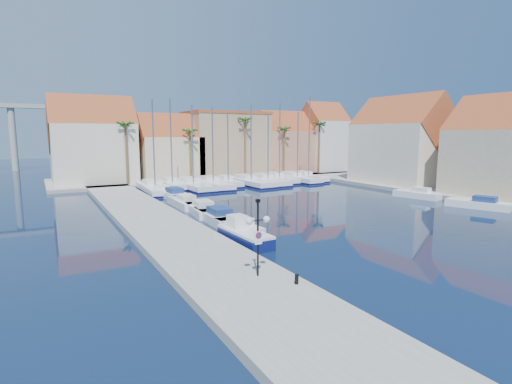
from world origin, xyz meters
TOP-DOWN VIEW (x-y plane):
  - ground at (0.00, 0.00)m, footprint 260.00×260.00m
  - quay_west at (-9.00, 13.50)m, footprint 6.00×77.00m
  - shore_north at (10.00, 48.00)m, footprint 54.00×16.00m
  - shore_east at (32.00, 15.00)m, footprint 12.00×60.00m
  - lamp_post at (-7.89, -1.85)m, footprint 1.43×0.38m
  - bollard at (-6.74, -3.81)m, footprint 0.20×0.20m
  - fishing_boat at (-4.78, 5.90)m, footprint 2.03×5.59m
  - motorboat_west_0 at (-3.73, 8.86)m, footprint 2.13×5.64m
  - motorboat_west_1 at (-3.51, 13.82)m, footprint 2.74×7.56m
  - motorboat_west_2 at (-3.44, 18.02)m, footprint 3.07×7.46m
  - motorboat_west_3 at (-3.69, 22.49)m, footprint 2.22×6.77m
  - motorboat_west_4 at (-3.09, 28.86)m, footprint 2.66×7.19m
  - motorboat_west_5 at (-3.51, 32.19)m, footprint 1.89×5.57m
  - motorboat_east_0 at (24.03, 5.96)m, footprint 3.98×6.66m
  - motorboat_east_1 at (24.02, 14.00)m, footprint 2.96×5.94m
  - sailboat_0 at (-3.83, 35.10)m, footprint 3.62×12.08m
  - sailboat_1 at (-0.74, 37.12)m, footprint 2.31×8.13m
  - sailboat_2 at (1.85, 35.63)m, footprint 3.52×11.83m
  - sailboat_3 at (5.08, 35.82)m, footprint 3.67×11.92m
  - sailboat_4 at (7.88, 36.32)m, footprint 2.62×8.41m
  - sailboat_5 at (11.13, 35.20)m, footprint 3.53×11.68m
  - sailboat_6 at (14.28, 35.31)m, footprint 3.02×11.12m
  - sailboat_7 at (17.14, 36.38)m, footprint 2.78×9.59m
  - sailboat_8 at (20.24, 35.82)m, footprint 3.70×11.33m
  - sailboat_9 at (22.80, 36.00)m, footprint 2.57×9.57m
  - building_0 at (-10.00, 47.00)m, footprint 12.30×9.00m
  - building_1 at (2.00, 47.00)m, footprint 10.30×8.00m
  - building_2 at (13.00, 48.00)m, footprint 14.20×10.20m
  - building_3 at (25.00, 47.00)m, footprint 10.30×8.00m
  - building_4 at (34.00, 46.00)m, footprint 8.30×8.00m
  - building_5 at (32.00, 8.00)m, footprint 9.00×12.30m
  - building_6 at (32.00, 24.00)m, footprint 9.00×14.30m
  - palm_0 at (-6.00, 42.00)m, footprint 2.60×2.60m
  - palm_1 at (4.00, 42.00)m, footprint 2.60×2.60m
  - palm_2 at (14.00, 42.00)m, footprint 2.60×2.60m
  - palm_3 at (22.00, 42.00)m, footprint 2.60×2.60m
  - palm_4 at (30.00, 42.00)m, footprint 2.60×2.60m

SIDE VIEW (x-z plane):
  - ground at x=0.00m, z-range 0.00..0.00m
  - quay_west at x=-9.00m, z-range 0.00..0.50m
  - shore_north at x=10.00m, z-range 0.00..0.50m
  - shore_east at x=32.00m, z-range 0.00..0.50m
  - motorboat_west_1 at x=-3.51m, z-range -0.19..1.21m
  - motorboat_west_5 at x=-3.51m, z-range -0.19..1.21m
  - motorboat_west_0 at x=-3.73m, z-range -0.19..1.21m
  - motorboat_west_2 at x=-3.44m, z-range -0.19..1.21m
  - motorboat_west_3 at x=-3.69m, z-range -0.19..1.21m
  - motorboat_west_4 at x=-3.09m, z-range -0.19..1.21m
  - motorboat_east_0 at x=24.03m, z-range -0.19..1.21m
  - motorboat_east_1 at x=24.02m, z-range -0.19..1.21m
  - sailboat_6 at x=14.28m, z-range -4.96..6.07m
  - sailboat_3 at x=5.08m, z-range -5.36..6.47m
  - sailboat_2 at x=1.85m, z-range -5.49..6.60m
  - sailboat_8 at x=20.24m, z-range -5.23..6.35m
  - sailboat_0 at x=-3.83m, z-range -5.74..6.87m
  - sailboat_5 at x=11.13m, z-range -5.62..6.75m
  - sailboat_4 at x=7.88m, z-range -5.01..6.20m
  - sailboat_7 at x=17.14m, z-range -5.98..7.19m
  - sailboat_9 at x=22.80m, z-range -6.47..7.71m
  - sailboat_1 at x=-0.74m, z-range -5.88..7.15m
  - fishing_boat at x=-4.78m, z-range -0.32..1.61m
  - bollard at x=-6.74m, z-range 0.50..1.01m
  - lamp_post at x=-7.89m, z-range 1.16..5.35m
  - building_1 at x=2.00m, z-range -0.20..10.80m
  - building_3 at x=25.00m, z-range -0.14..11.86m
  - building_5 at x=32.00m, z-range -0.29..12.21m
  - building_2 at x=13.00m, z-range 0.51..12.01m
  - building_6 at x=32.00m, z-range -0.23..13.27m
  - building_0 at x=-10.00m, z-range -0.23..13.27m
  - building_4 at x=34.00m, z-range -0.03..13.97m
  - palm_1 at x=4.00m, z-range 3.56..12.71m
  - palm_3 at x=22.00m, z-range 3.78..13.43m
  - palm_0 at x=-6.00m, z-range 4.00..14.15m
  - palm_4 at x=30.00m, z-range 4.22..14.87m
  - palm_2 at x=14.00m, z-range 4.44..15.59m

